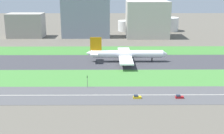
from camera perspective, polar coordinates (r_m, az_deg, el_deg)
ground_plane at (r=234.25m, az=-2.12°, el=1.03°), size 800.00×800.00×0.00m
runway at (r=234.24m, az=-2.12°, el=1.04°), size 280.00×46.00×0.10m
grass_median_north at (r=274.06m, az=-1.88°, el=3.24°), size 280.00×36.00×0.10m
grass_median_south at (r=194.91m, az=-2.46°, el=-2.05°), size 280.00×36.00×0.10m
highway at (r=164.78m, az=-2.83°, el=-5.48°), size 280.00×28.00×0.10m
highway_centerline at (r=164.76m, az=-2.83°, el=-5.46°), size 266.00×0.50×0.01m
airliner at (r=232.96m, az=2.62°, el=2.52°), size 65.00×56.00×19.70m
car_1 at (r=164.04m, az=12.90°, el=-5.65°), size 4.40×1.80×2.00m
car_3 at (r=160.34m, az=4.85°, el=-5.80°), size 4.40×1.80×2.00m
traffic_light at (r=175.93m, az=-4.82°, el=-2.64°), size 0.36×0.50×7.20m
terminal_building at (r=356.88m, az=-16.35°, el=7.79°), size 40.46×24.84×27.33m
hangar_building at (r=343.30m, az=-5.06°, el=9.81°), size 54.72×25.44×48.13m
office_tower at (r=345.31m, az=6.82°, el=9.21°), size 47.81×38.32×41.15m
fuel_tank_west at (r=389.56m, az=2.65°, el=8.00°), size 19.66×19.66×13.44m
fuel_tank_centre at (r=391.81m, az=6.58°, el=8.05°), size 23.50×23.50×14.62m
fuel_tank_east at (r=396.41m, az=10.97°, el=8.17°), size 24.90×24.90×17.51m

